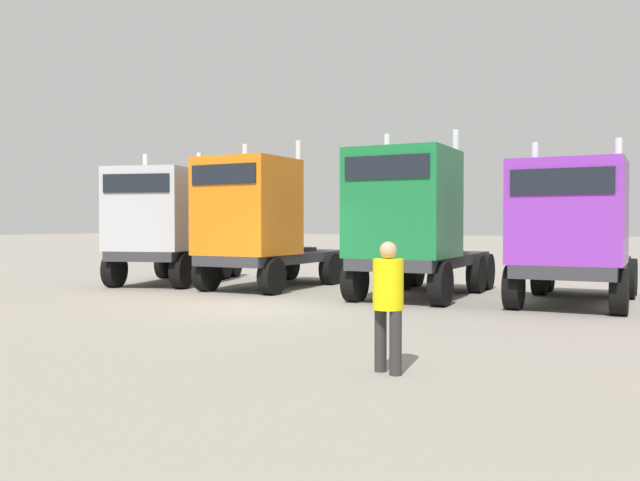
% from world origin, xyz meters
% --- Properties ---
extents(ground, '(200.00, 200.00, 0.00)m').
position_xyz_m(ground, '(0.00, 0.00, 0.00)').
color(ground, gray).
extents(semi_truck_silver, '(4.09, 6.40, 4.27)m').
position_xyz_m(semi_truck_silver, '(-5.96, 3.45, 1.92)').
color(semi_truck_silver, '#333338').
rests_on(semi_truck_silver, ground).
extents(semi_truck_orange, '(2.64, 5.97, 4.42)m').
position_xyz_m(semi_truck_orange, '(-2.36, 3.51, 1.98)').
color(semi_truck_orange, '#333338').
rests_on(semi_truck_orange, ground).
extents(semi_truck_green, '(2.74, 5.99, 4.40)m').
position_xyz_m(semi_truck_green, '(2.52, 3.24, 1.98)').
color(semi_truck_green, '#333338').
rests_on(semi_truck_green, ground).
extents(semi_truck_purple, '(2.68, 5.96, 3.97)m').
position_xyz_m(semi_truck_purple, '(6.37, 3.58, 1.75)').
color(semi_truck_purple, '#333338').
rests_on(semi_truck_purple, ground).
extents(visitor_in_hivis, '(0.53, 0.53, 1.72)m').
position_xyz_m(visitor_in_hivis, '(5.34, -5.01, 1.00)').
color(visitor_in_hivis, '#2C2C2C').
rests_on(visitor_in_hivis, ground).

